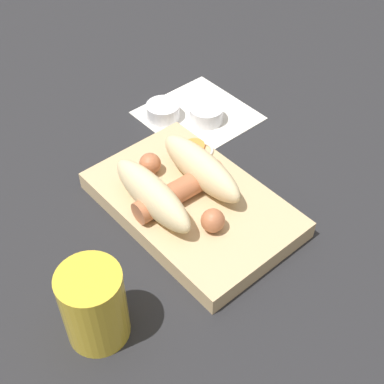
{
  "coord_description": "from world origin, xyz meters",
  "views": [
    {
      "loc": [
        -0.37,
        0.32,
        0.53
      ],
      "look_at": [
        0.0,
        0.0,
        0.04
      ],
      "focal_mm": 50.0,
      "sensor_mm": 36.0,
      "label": 1
    }
  ],
  "objects_px": {
    "condiment_cup_far": "(163,112)",
    "drink_glass": "(94,306)",
    "condiment_cup_near": "(206,115)",
    "food_tray": "(192,204)",
    "bread_roll": "(177,181)",
    "sausage": "(180,191)"
  },
  "relations": [
    {
      "from": "bread_roll",
      "to": "condiment_cup_near",
      "type": "xyz_separation_m",
      "value": [
        0.12,
        -0.16,
        -0.04
      ]
    },
    {
      "from": "condiment_cup_near",
      "to": "drink_glass",
      "type": "relative_size",
      "value": 0.55
    },
    {
      "from": "bread_roll",
      "to": "condiment_cup_far",
      "type": "distance_m",
      "value": 0.21
    },
    {
      "from": "bread_roll",
      "to": "condiment_cup_far",
      "type": "height_order",
      "value": "bread_roll"
    },
    {
      "from": "condiment_cup_near",
      "to": "drink_glass",
      "type": "height_order",
      "value": "drink_glass"
    },
    {
      "from": "condiment_cup_far",
      "to": "drink_glass",
      "type": "xyz_separation_m",
      "value": [
        -0.25,
        0.29,
        0.04
      ]
    },
    {
      "from": "food_tray",
      "to": "drink_glass",
      "type": "height_order",
      "value": "drink_glass"
    },
    {
      "from": "drink_glass",
      "to": "condiment_cup_far",
      "type": "bearing_deg",
      "value": -49.34
    },
    {
      "from": "bread_roll",
      "to": "condiment_cup_near",
      "type": "bearing_deg",
      "value": -53.25
    },
    {
      "from": "food_tray",
      "to": "bread_roll",
      "type": "distance_m",
      "value": 0.04
    },
    {
      "from": "sausage",
      "to": "condiment_cup_near",
      "type": "height_order",
      "value": "sausage"
    },
    {
      "from": "food_tray",
      "to": "condiment_cup_far",
      "type": "distance_m",
      "value": 0.21
    },
    {
      "from": "food_tray",
      "to": "sausage",
      "type": "height_order",
      "value": "sausage"
    },
    {
      "from": "condiment_cup_far",
      "to": "drink_glass",
      "type": "distance_m",
      "value": 0.39
    },
    {
      "from": "bread_roll",
      "to": "sausage",
      "type": "distance_m",
      "value": 0.01
    },
    {
      "from": "food_tray",
      "to": "sausage",
      "type": "bearing_deg",
      "value": 58.29
    },
    {
      "from": "bread_roll",
      "to": "sausage",
      "type": "relative_size",
      "value": 0.95
    },
    {
      "from": "sausage",
      "to": "condiment_cup_near",
      "type": "bearing_deg",
      "value": -51.96
    },
    {
      "from": "condiment_cup_near",
      "to": "drink_glass",
      "type": "distance_m",
      "value": 0.4
    },
    {
      "from": "sausage",
      "to": "drink_glass",
      "type": "bearing_deg",
      "value": 112.92
    },
    {
      "from": "bread_roll",
      "to": "sausage",
      "type": "xyz_separation_m",
      "value": [
        -0.01,
        0.0,
        -0.01
      ]
    },
    {
      "from": "food_tray",
      "to": "bread_roll",
      "type": "bearing_deg",
      "value": 38.15
    }
  ]
}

